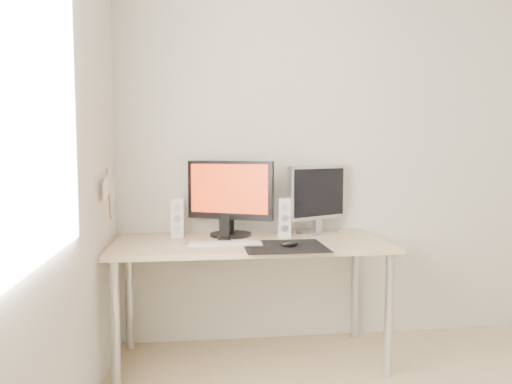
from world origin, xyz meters
TOP-DOWN VIEW (x-y plane):
  - wall_back at (0.00, 1.75)m, footprint 3.50×0.00m
  - wall_left at (-1.75, 0.00)m, footprint 0.00×3.50m
  - window_pane at (-1.74, 0.00)m, footprint 0.00×1.30m
  - mousepad at (-0.76, 1.18)m, footprint 0.45×0.40m
  - mouse at (-0.74, 1.15)m, footprint 0.10×0.06m
  - desk at (-0.93, 1.38)m, footprint 1.60×0.70m
  - main_monitor at (-1.04, 1.56)m, footprint 0.52×0.35m
  - second_monitor at (-0.48, 1.58)m, footprint 0.42×0.24m
  - speaker_left at (-1.36, 1.56)m, footprint 0.08×0.09m
  - speaker_right at (-0.71, 1.51)m, footprint 0.08×0.09m
  - keyboard at (-1.09, 1.27)m, footprint 0.43×0.15m
  - phone_dock at (-1.08, 1.45)m, footprint 0.07×0.06m
  - pennant at (-1.72, 1.24)m, footprint 0.01×0.23m

SIDE VIEW (x-z plane):
  - desk at x=-0.93m, z-range 0.29..1.02m
  - mousepad at x=-0.76m, z-range 0.73..0.73m
  - keyboard at x=-1.09m, z-range 0.73..0.75m
  - mouse at x=-0.74m, z-range 0.73..0.77m
  - phone_dock at x=-1.08m, z-range 0.70..0.84m
  - speaker_left at x=-1.36m, z-range 0.73..0.97m
  - speaker_right at x=-0.71m, z-range 0.73..0.97m
  - second_monitor at x=-0.48m, z-range 0.75..1.19m
  - main_monitor at x=-1.04m, z-range 0.75..1.22m
  - pennant at x=-1.72m, z-range 0.90..1.19m
  - wall_back at x=0.00m, z-range -0.50..3.00m
  - wall_left at x=-1.75m, z-range -0.50..3.00m
  - window_pane at x=-1.74m, z-range 0.85..2.15m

